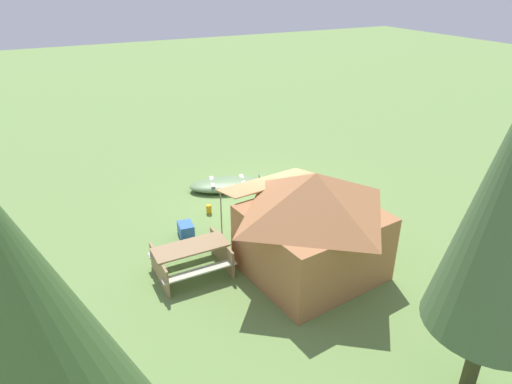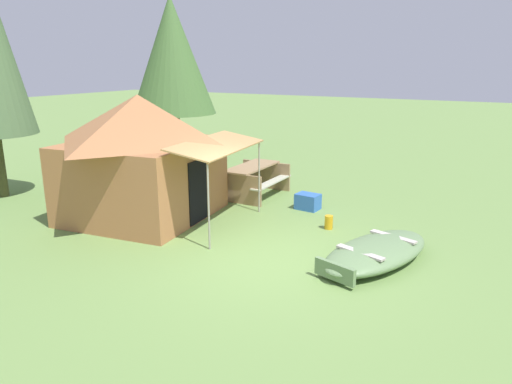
{
  "view_description": "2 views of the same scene",
  "coord_description": "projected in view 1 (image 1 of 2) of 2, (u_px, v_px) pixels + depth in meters",
  "views": [
    {
      "loc": [
        6.33,
        11.38,
        6.88
      ],
      "look_at": [
        0.97,
        0.8,
        1.05
      ],
      "focal_mm": 31.59,
      "sensor_mm": 36.0,
      "label": 1
    },
    {
      "loc": [
        -7.01,
        -3.62,
        3.4
      ],
      "look_at": [
        1.21,
        0.89,
        0.83
      ],
      "focal_mm": 33.31,
      "sensor_mm": 36.0,
      "label": 2
    }
  ],
  "objects": [
    {
      "name": "ground_plane",
      "position": [
        271.0,
        205.0,
        14.71
      ],
      "size": [
        80.0,
        80.0,
        0.0
      ],
      "primitive_type": "plane",
      "color": "olive"
    },
    {
      "name": "canvas_cabin_tent",
      "position": [
        313.0,
        223.0,
        10.87
      ],
      "size": [
        3.53,
        4.22,
        2.73
      ],
      "color": "#A86B40",
      "rests_on": "ground_plane"
    },
    {
      "name": "beached_rowboat",
      "position": [
        228.0,
        184.0,
        15.71
      ],
      "size": [
        2.87,
        1.89,
        0.37
      ],
      "color": "#658355",
      "rests_on": "ground_plane"
    },
    {
      "name": "picnic_table",
      "position": [
        191.0,
        256.0,
        11.21
      ],
      "size": [
        1.86,
        1.45,
        0.79
      ],
      "color": "#977852",
      "rests_on": "ground_plane"
    },
    {
      "name": "pine_tree_back_right",
      "position": [
        14.0,
        349.0,
        4.32
      ],
      "size": [
        3.05,
        3.05,
        5.68
      ],
      "color": "brown",
      "rests_on": "ground_plane"
    },
    {
      "name": "cooler_box",
      "position": [
        186.0,
        230.0,
        12.96
      ],
      "size": [
        0.45,
        0.58,
        0.38
      ],
      "primitive_type": "cube",
      "rotation": [
        0.0,
        0.0,
        1.47
      ],
      "color": "blue",
      "rests_on": "ground_plane"
    },
    {
      "name": "fuel_can",
      "position": [
        209.0,
        209.0,
        14.16
      ],
      "size": [
        0.23,
        0.23,
        0.29
      ],
      "primitive_type": "cylinder",
      "rotation": [
        0.0,
        0.0,
        1.11
      ],
      "color": "gold",
      "rests_on": "ground_plane"
    }
  ]
}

